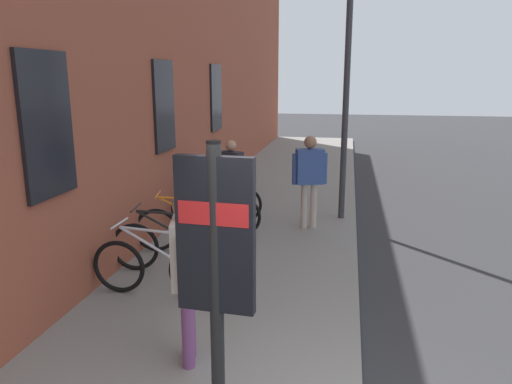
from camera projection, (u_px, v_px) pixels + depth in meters
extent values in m
plane|color=#2D2D30|center=(412.00, 240.00, 8.91)|extent=(60.00, 60.00, 0.00)
cube|color=gray|center=(278.00, 203.00, 11.30)|extent=(24.00, 3.50, 0.12)
cube|color=brown|center=(201.00, 23.00, 11.68)|extent=(22.00, 0.60, 8.33)
cube|color=black|center=(47.00, 125.00, 5.34)|extent=(0.90, 0.06, 1.60)
cube|color=black|center=(164.00, 106.00, 8.68)|extent=(0.90, 0.06, 1.60)
cube|color=black|center=(216.00, 98.00, 12.03)|extent=(0.90, 0.06, 1.60)
torus|color=black|center=(119.00, 267.00, 6.42)|extent=(0.06, 0.72, 0.72)
torus|color=black|center=(195.00, 272.00, 6.24)|extent=(0.06, 0.72, 0.72)
cylinder|color=silver|center=(157.00, 250.00, 6.26)|extent=(0.04, 1.02, 0.58)
cylinder|color=silver|center=(151.00, 231.00, 6.22)|extent=(0.04, 0.85, 0.09)
cylinder|color=silver|center=(189.00, 254.00, 6.19)|extent=(0.04, 0.18, 0.51)
cube|color=black|center=(183.00, 231.00, 6.14)|extent=(0.10, 0.20, 0.06)
cylinder|color=silver|center=(119.00, 223.00, 6.27)|extent=(0.48, 0.03, 0.02)
torus|color=black|center=(135.00, 247.00, 7.16)|extent=(0.15, 0.72, 0.72)
torus|color=black|center=(206.00, 248.00, 7.10)|extent=(0.15, 0.72, 0.72)
cylinder|color=black|center=(171.00, 230.00, 7.07)|extent=(0.17, 1.01, 0.58)
cylinder|color=black|center=(165.00, 213.00, 7.01)|extent=(0.14, 0.85, 0.09)
cylinder|color=black|center=(200.00, 232.00, 7.05)|extent=(0.06, 0.19, 0.51)
cube|color=black|center=(194.00, 213.00, 6.99)|extent=(0.12, 0.21, 0.06)
cylinder|color=black|center=(136.00, 208.00, 7.02)|extent=(0.48, 0.08, 0.02)
torus|color=black|center=(156.00, 230.00, 7.95)|extent=(0.21, 0.72, 0.72)
torus|color=black|center=(221.00, 229.00, 7.97)|extent=(0.21, 0.72, 0.72)
cylinder|color=orange|center=(190.00, 214.00, 7.90)|extent=(0.25, 1.00, 0.58)
cylinder|color=orange|center=(185.00, 199.00, 7.84)|extent=(0.22, 0.84, 0.09)
cylinder|color=orange|center=(216.00, 215.00, 7.91)|extent=(0.07, 0.19, 0.51)
cube|color=black|center=(211.00, 198.00, 7.84)|extent=(0.14, 0.22, 0.06)
cylinder|color=orange|center=(158.00, 194.00, 7.81)|extent=(0.47, 0.13, 0.02)
torus|color=black|center=(189.00, 211.00, 9.06)|extent=(0.14, 0.72, 0.72)
torus|color=black|center=(242.00, 216.00, 8.76)|extent=(0.14, 0.72, 0.72)
cylinder|color=#267F3F|center=(216.00, 199.00, 8.84)|extent=(0.15, 1.01, 0.58)
cylinder|color=#267F3F|center=(212.00, 185.00, 8.80)|extent=(0.13, 0.85, 0.09)
cylinder|color=#267F3F|center=(238.00, 202.00, 8.72)|extent=(0.06, 0.19, 0.51)
cube|color=black|center=(234.00, 186.00, 8.67)|extent=(0.12, 0.21, 0.06)
cylinder|color=#267F3F|center=(190.00, 180.00, 8.91)|extent=(0.48, 0.08, 0.02)
torus|color=black|center=(193.00, 201.00, 9.77)|extent=(0.08, 0.72, 0.72)
torus|color=black|center=(244.00, 204.00, 9.55)|extent=(0.08, 0.72, 0.72)
cylinder|color=silver|center=(219.00, 189.00, 9.59)|extent=(0.06, 1.02, 0.58)
cylinder|color=silver|center=(215.00, 177.00, 9.55)|extent=(0.06, 0.85, 0.09)
cylinder|color=silver|center=(240.00, 191.00, 9.51)|extent=(0.04, 0.19, 0.51)
cube|color=black|center=(236.00, 177.00, 9.46)|extent=(0.11, 0.20, 0.06)
cylinder|color=silver|center=(195.00, 172.00, 9.62)|extent=(0.48, 0.04, 0.02)
cylinder|color=black|center=(217.00, 310.00, 3.44)|extent=(0.10, 0.10, 2.40)
cube|color=black|center=(215.00, 236.00, 3.32)|extent=(0.12, 0.55, 1.10)
cube|color=red|center=(215.00, 212.00, 3.28)|extent=(0.12, 0.50, 0.16)
cylinder|color=#B2A599|center=(313.00, 206.00, 9.16)|extent=(0.13, 0.13, 0.86)
cylinder|color=#B2A599|center=(304.00, 206.00, 9.14)|extent=(0.13, 0.13, 0.86)
cube|color=#334C8C|center=(310.00, 166.00, 8.98)|extent=(0.39, 0.55, 0.64)
sphere|color=#8C664C|center=(310.00, 142.00, 8.88)|extent=(0.23, 0.23, 0.23)
cylinder|color=#334C8C|center=(325.00, 168.00, 9.02)|extent=(0.10, 0.10, 0.57)
cylinder|color=#334C8C|center=(295.00, 169.00, 8.96)|extent=(0.10, 0.10, 0.57)
cylinder|color=#723F72|center=(188.00, 327.00, 4.74)|extent=(0.12, 0.12, 0.86)
cylinder|color=#723F72|center=(189.00, 318.00, 4.91)|extent=(0.12, 0.12, 0.86)
cube|color=#B2A599|center=(186.00, 251.00, 4.65)|extent=(0.55, 0.36, 0.64)
sphere|color=#8C664C|center=(184.00, 206.00, 4.55)|extent=(0.23, 0.23, 0.23)
cylinder|color=#B2A599|center=(184.00, 267.00, 4.39)|extent=(0.10, 0.10, 0.57)
cylinder|color=#B2A599|center=(188.00, 246.00, 4.93)|extent=(0.10, 0.10, 0.57)
cylinder|color=maroon|center=(228.00, 199.00, 9.79)|extent=(0.11, 0.11, 0.78)
cylinder|color=maroon|center=(235.00, 201.00, 9.70)|extent=(0.11, 0.11, 0.78)
cube|color=#26262D|center=(231.00, 166.00, 9.58)|extent=(0.39, 0.51, 0.59)
sphere|color=tan|center=(231.00, 146.00, 9.49)|extent=(0.21, 0.21, 0.21)
cylinder|color=#26262D|center=(221.00, 167.00, 9.73)|extent=(0.09, 0.09, 0.52)
cylinder|color=#26262D|center=(242.00, 170.00, 9.45)|extent=(0.09, 0.09, 0.52)
cylinder|color=#333338|center=(346.00, 89.00, 9.32)|extent=(0.12, 0.12, 5.11)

